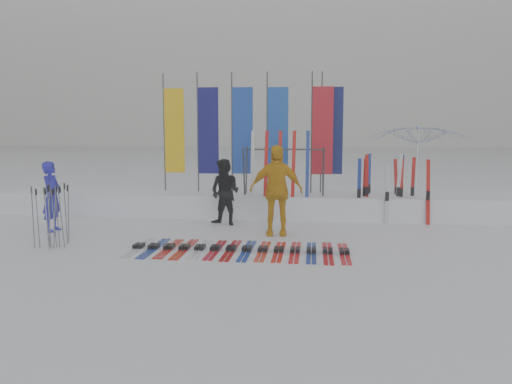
# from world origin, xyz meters

# --- Properties ---
(ground) EXTENTS (120.00, 120.00, 0.00)m
(ground) POSITION_xyz_m (0.00, 0.00, 0.00)
(ground) COLOR white
(ground) RESTS_ON ground
(snow_bank) EXTENTS (14.00, 1.60, 0.60)m
(snow_bank) POSITION_xyz_m (0.00, 4.60, 0.30)
(snow_bank) COLOR white
(snow_bank) RESTS_ON ground
(person_blue) EXTENTS (0.40, 0.59, 1.58)m
(person_blue) POSITION_xyz_m (-4.46, 1.96, 0.79)
(person_blue) COLOR #1F1FB5
(person_blue) RESTS_ON ground
(person_black) EXTENTS (0.94, 0.85, 1.59)m
(person_black) POSITION_xyz_m (-0.72, 3.14, 0.79)
(person_black) COLOR black
(person_black) RESTS_ON ground
(person_yellow) EXTENTS (1.16, 0.52, 1.95)m
(person_yellow) POSITION_xyz_m (0.57, 2.14, 0.98)
(person_yellow) COLOR #E0A00E
(person_yellow) RESTS_ON ground
(tent_canopy) EXTENTS (3.39, 3.43, 2.49)m
(tent_canopy) POSITION_xyz_m (4.23, 5.58, 1.25)
(tent_canopy) COLOR white
(tent_canopy) RESTS_ON ground
(ski_row) EXTENTS (4.09, 1.69, 0.07)m
(ski_row) POSITION_xyz_m (-0.01, 0.59, 0.04)
(ski_row) COLOR silver
(ski_row) RESTS_ON ground
(pole_cluster) EXTENTS (0.56, 0.78, 1.25)m
(pole_cluster) POSITION_xyz_m (-3.65, 0.49, 0.60)
(pole_cluster) COLOR #595B60
(pole_cluster) RESTS_ON ground
(feather_flags) EXTENTS (4.88, 0.25, 3.20)m
(feather_flags) POSITION_xyz_m (-0.13, 4.85, 2.24)
(feather_flags) COLOR #383A3F
(feather_flags) RESTS_ON ground
(ski_rack) EXTENTS (2.04, 0.80, 1.23)m
(ski_rack) POSITION_xyz_m (0.62, 4.20, 1.38)
(ski_rack) COLOR #383A3F
(ski_rack) RESTS_ON ground
(upright_skis) EXTENTS (1.70, 1.10, 1.70)m
(upright_skis) POSITION_xyz_m (3.27, 4.25, 0.80)
(upright_skis) COLOR red
(upright_skis) RESTS_ON ground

